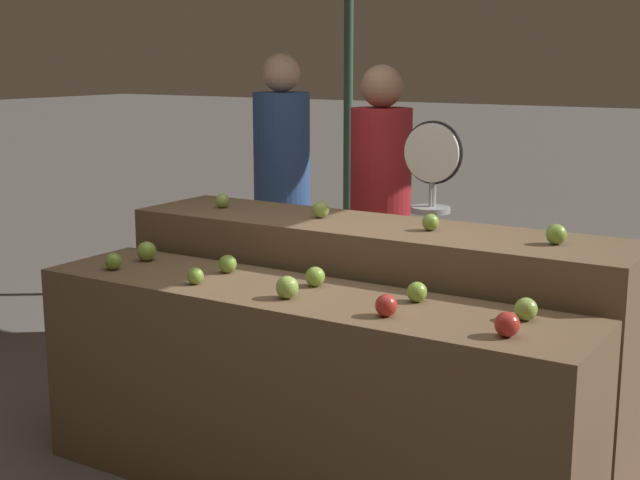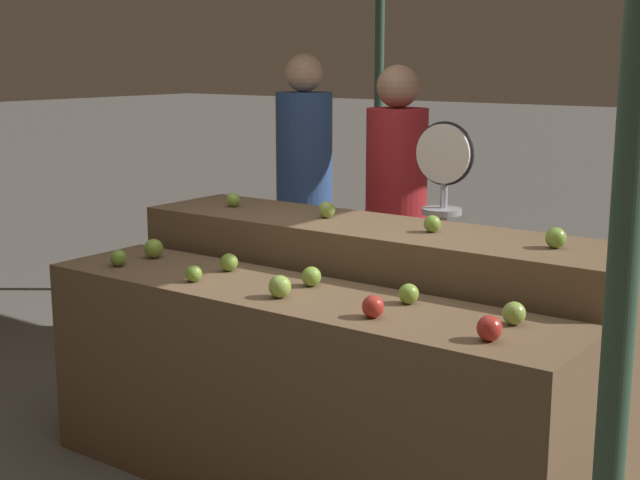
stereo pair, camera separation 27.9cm
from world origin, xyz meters
TOP-DOWN VIEW (x-y plane):
  - display_counter_front at (0.00, 0.00)m, footprint 2.37×0.55m
  - display_counter_back at (0.00, 0.60)m, footprint 2.37×0.55m
  - apple_front_0 at (-0.91, -0.11)m, footprint 0.08×0.08m
  - apple_front_1 at (-0.44, -0.12)m, footprint 0.07×0.07m
  - apple_front_2 at (0.01, -0.10)m, footprint 0.09×0.09m
  - apple_front_3 at (0.44, -0.11)m, footprint 0.08×0.08m
  - apple_front_4 at (0.90, -0.11)m, footprint 0.09×0.09m
  - apple_front_5 at (-0.90, 0.10)m, footprint 0.09×0.09m
  - apple_front_6 at (-0.45, 0.11)m, footprint 0.08×0.08m
  - apple_front_7 at (-0.00, 0.11)m, footprint 0.08×0.08m
  - apple_front_8 at (0.45, 0.12)m, footprint 0.08×0.08m
  - apple_front_9 at (0.89, 0.10)m, footprint 0.08×0.08m
  - apple_back_0 at (-0.85, 0.59)m, footprint 0.07×0.07m
  - apple_back_1 at (-0.28, 0.61)m, footprint 0.08×0.08m
  - apple_back_2 at (0.28, 0.60)m, footprint 0.07×0.07m
  - apple_back_3 at (0.83, 0.60)m, footprint 0.08×0.08m
  - produce_scale at (0.01, 1.20)m, footprint 0.32×0.20m
  - person_vendor_at_scale at (-0.40, 1.43)m, footprint 0.36×0.36m
  - person_customer_left at (-1.29, 1.78)m, footprint 0.43×0.43m

SIDE VIEW (x-z plane):
  - display_counter_front at x=0.00m, z-range 0.00..0.88m
  - display_counter_back at x=0.00m, z-range 0.00..1.06m
  - apple_front_1 at x=-0.44m, z-range 0.88..0.95m
  - apple_front_0 at x=-0.91m, z-range 0.88..0.95m
  - apple_front_8 at x=0.45m, z-range 0.88..0.96m
  - apple_front_6 at x=-0.45m, z-range 0.88..0.96m
  - apple_front_7 at x=0.00m, z-range 0.88..0.96m
  - apple_front_3 at x=0.44m, z-range 0.88..0.96m
  - apple_front_9 at x=0.89m, z-range 0.88..0.96m
  - apple_front_4 at x=0.90m, z-range 0.88..0.96m
  - apple_front_2 at x=0.01m, z-range 0.88..0.97m
  - apple_front_5 at x=-0.90m, z-range 0.88..0.97m
  - person_vendor_at_scale at x=-0.40m, z-range 0.15..1.90m
  - person_customer_left at x=-1.29m, z-range 0.15..1.97m
  - produce_scale at x=0.01m, z-range 0.35..1.83m
  - apple_back_0 at x=-0.85m, z-range 1.06..1.13m
  - apple_back_2 at x=0.28m, z-range 1.06..1.13m
  - apple_back_1 at x=-0.28m, z-range 1.06..1.14m
  - apple_back_3 at x=0.83m, z-range 1.06..1.14m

